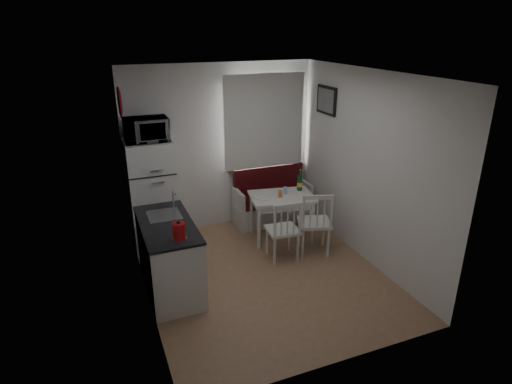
% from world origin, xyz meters
% --- Properties ---
extents(floor, '(3.00, 3.50, 0.02)m').
position_xyz_m(floor, '(0.00, 0.00, 0.00)').
color(floor, '#94714E').
rests_on(floor, ground).
extents(ceiling, '(3.00, 3.50, 0.02)m').
position_xyz_m(ceiling, '(0.00, 0.00, 2.60)').
color(ceiling, white).
rests_on(ceiling, wall_back).
extents(wall_back, '(3.00, 0.02, 2.60)m').
position_xyz_m(wall_back, '(0.00, 1.75, 1.30)').
color(wall_back, white).
rests_on(wall_back, floor).
extents(wall_front, '(3.00, 0.02, 2.60)m').
position_xyz_m(wall_front, '(0.00, -1.75, 1.30)').
color(wall_front, white).
rests_on(wall_front, floor).
extents(wall_left, '(0.02, 3.50, 2.60)m').
position_xyz_m(wall_left, '(-1.50, 0.00, 1.30)').
color(wall_left, white).
rests_on(wall_left, floor).
extents(wall_right, '(0.02, 3.50, 2.60)m').
position_xyz_m(wall_right, '(1.50, 0.00, 1.30)').
color(wall_right, white).
rests_on(wall_right, floor).
extents(window, '(1.22, 0.06, 1.47)m').
position_xyz_m(window, '(0.70, 1.72, 1.62)').
color(window, white).
rests_on(window, wall_back).
extents(curtain, '(1.35, 0.02, 1.50)m').
position_xyz_m(curtain, '(0.70, 1.65, 1.68)').
color(curtain, white).
rests_on(curtain, wall_back).
extents(kitchen_counter, '(0.62, 1.32, 1.16)m').
position_xyz_m(kitchen_counter, '(-1.20, 0.16, 0.46)').
color(kitchen_counter, white).
rests_on(kitchen_counter, floor).
extents(wall_sign, '(0.03, 0.40, 0.40)m').
position_xyz_m(wall_sign, '(-1.47, 1.45, 2.15)').
color(wall_sign, '#1B37A3').
rests_on(wall_sign, wall_left).
extents(picture_frame, '(0.04, 0.52, 0.42)m').
position_xyz_m(picture_frame, '(1.48, 1.10, 2.05)').
color(picture_frame, black).
rests_on(picture_frame, wall_right).
extents(bench, '(1.29, 0.49, 0.92)m').
position_xyz_m(bench, '(0.79, 1.51, 0.30)').
color(bench, white).
rests_on(bench, floor).
extents(dining_table, '(1.04, 0.81, 0.70)m').
position_xyz_m(dining_table, '(0.67, 0.88, 0.63)').
color(dining_table, white).
rests_on(dining_table, floor).
extents(chair_left, '(0.46, 0.44, 0.48)m').
position_xyz_m(chair_left, '(0.42, 0.22, 0.56)').
color(chair_left, white).
rests_on(chair_left, floor).
extents(chair_right, '(0.57, 0.56, 0.51)m').
position_xyz_m(chair_right, '(0.92, 0.22, 0.59)').
color(chair_right, white).
rests_on(chair_right, floor).
extents(fridge, '(0.65, 0.65, 1.61)m').
position_xyz_m(fridge, '(-1.18, 1.40, 0.81)').
color(fridge, white).
rests_on(fridge, floor).
extents(microwave, '(0.58, 0.40, 0.32)m').
position_xyz_m(microwave, '(-1.18, 1.35, 1.77)').
color(microwave, white).
rests_on(microwave, fridge).
extents(kettle, '(0.17, 0.17, 0.23)m').
position_xyz_m(kettle, '(-1.15, -0.34, 1.01)').
color(kettle, '#A30D0E').
rests_on(kettle, kitchen_counter).
extents(wine_bottle, '(0.08, 0.08, 0.34)m').
position_xyz_m(wine_bottle, '(1.02, 0.98, 0.87)').
color(wine_bottle, '#143F1C').
rests_on(wine_bottle, dining_table).
extents(drinking_glass_orange, '(0.06, 0.06, 0.10)m').
position_xyz_m(drinking_glass_orange, '(0.62, 0.83, 0.76)').
color(drinking_glass_orange, orange).
rests_on(drinking_glass_orange, dining_table).
extents(drinking_glass_blue, '(0.06, 0.06, 0.11)m').
position_xyz_m(drinking_glass_blue, '(0.75, 0.93, 0.76)').
color(drinking_glass_blue, '#8BC0EC').
rests_on(drinking_glass_blue, dining_table).
extents(plate, '(0.25, 0.25, 0.02)m').
position_xyz_m(plate, '(0.37, 0.90, 0.71)').
color(plate, white).
rests_on(plate, dining_table).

